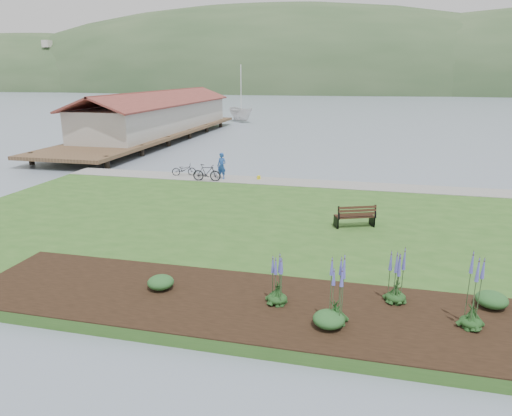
{
  "coord_description": "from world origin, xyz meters",
  "views": [
    {
      "loc": [
        3.42,
        -22.24,
        7.33
      ],
      "look_at": [
        -1.29,
        -2.42,
        1.3
      ],
      "focal_mm": 32.0,
      "sensor_mm": 36.0,
      "label": 1
    }
  ],
  "objects_px": {
    "park_bench": "(355,216)",
    "person": "(222,164)",
    "bicycle_a": "(184,170)",
    "sailboat": "(241,122)"
  },
  "relations": [
    {
      "from": "park_bench",
      "to": "sailboat",
      "type": "distance_m",
      "value": 52.9
    },
    {
      "from": "bicycle_a",
      "to": "sailboat",
      "type": "height_order",
      "value": "sailboat"
    },
    {
      "from": "bicycle_a",
      "to": "person",
      "type": "bearing_deg",
      "value": -116.19
    },
    {
      "from": "park_bench",
      "to": "person",
      "type": "distance_m",
      "value": 12.31
    },
    {
      "from": "person",
      "to": "bicycle_a",
      "type": "distance_m",
      "value": 3.0
    },
    {
      "from": "park_bench",
      "to": "person",
      "type": "bearing_deg",
      "value": 116.44
    },
    {
      "from": "person",
      "to": "sailboat",
      "type": "xyz_separation_m",
      "value": [
        -9.77,
        41.15,
        -1.46
      ]
    },
    {
      "from": "park_bench",
      "to": "bicycle_a",
      "type": "bearing_deg",
      "value": 122.85
    },
    {
      "from": "park_bench",
      "to": "sailboat",
      "type": "relative_size",
      "value": 0.07
    },
    {
      "from": "person",
      "to": "sailboat",
      "type": "bearing_deg",
      "value": 118.29
    }
  ]
}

